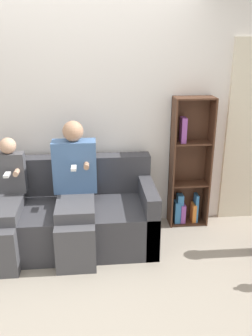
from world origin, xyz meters
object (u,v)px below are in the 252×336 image
object	(u,v)px
couch	(55,217)
bookshelf	(188,172)
adult_seated	(75,188)
child_seated	(8,203)

from	to	relation	value
couch	bookshelf	xyz separation A→B (m)	(1.46, 0.32, 0.33)
adult_seated	bookshelf	bearing A→B (deg)	19.23
adult_seated	child_seated	size ratio (longest dim) A/B	1.14
adult_seated	bookshelf	xyz separation A→B (m)	(1.24, 0.43, -0.04)
couch	adult_seated	bearing A→B (deg)	-26.18
couch	bookshelf	bearing A→B (deg)	12.41
couch	child_seated	size ratio (longest dim) A/B	1.81
couch	bookshelf	distance (m)	1.54
adult_seated	child_seated	world-z (taller)	adult_seated
child_seated	bookshelf	world-z (taller)	bookshelf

